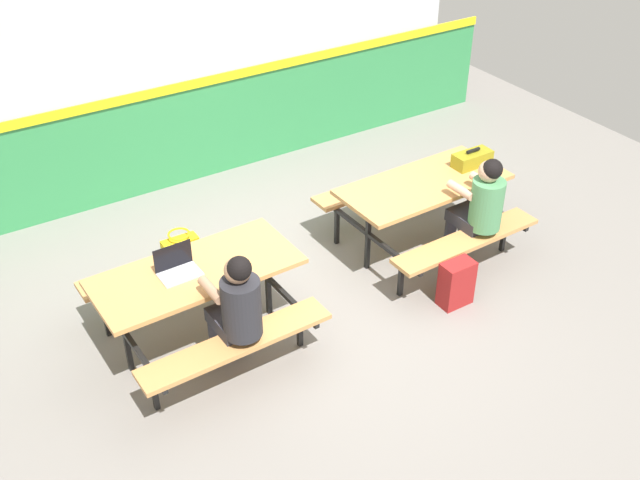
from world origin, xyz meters
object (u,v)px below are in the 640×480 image
object	(u,v)px
toolbox_grey	(472,159)
tote_bag_bright	(181,254)
picnic_table_right	(423,197)
student_nearer	(237,307)
laptop_silver	(177,268)
picnic_table_left	(198,286)
student_further	(480,205)
backpack_dark	(456,283)

from	to	relation	value
toolbox_grey	tote_bag_bright	xyz separation A→B (m)	(-2.77, 0.88, -0.62)
picnic_table_right	student_nearer	distance (m)	2.44
student_nearer	laptop_silver	size ratio (longest dim) A/B	3.72
picnic_table_right	student_nearer	size ratio (longest dim) A/B	1.38
picnic_table_right	laptop_silver	distance (m)	2.56
picnic_table_right	student_nearer	world-z (taller)	student_nearer
picnic_table_left	picnic_table_right	xyz separation A→B (m)	(2.42, 0.12, 0.00)
student_further	toolbox_grey	size ratio (longest dim) A/B	3.02
picnic_table_right	laptop_silver	xyz separation A→B (m)	(-2.55, -0.09, 0.21)
student_further	backpack_dark	bearing A→B (deg)	-147.38
picnic_table_right	tote_bag_bright	distance (m)	2.36
picnic_table_left	picnic_table_right	world-z (taller)	same
tote_bag_bright	laptop_silver	bearing A→B (deg)	-112.08
student_nearer	backpack_dark	bearing A→B (deg)	-5.44
tote_bag_bright	backpack_dark	bearing A→B (deg)	-43.35
laptop_silver	backpack_dark	bearing A→B (deg)	-19.13
laptop_silver	tote_bag_bright	xyz separation A→B (m)	(0.40, 0.98, -0.59)
student_further	backpack_dark	xyz separation A→B (m)	(-0.50, -0.32, -0.49)
picnic_table_left	backpack_dark	xyz separation A→B (m)	(2.12, -0.75, -0.36)
picnic_table_right	laptop_silver	size ratio (longest dim) A/B	5.14
picnic_table_right	toolbox_grey	size ratio (longest dim) A/B	4.17
laptop_silver	tote_bag_bright	distance (m)	1.21
picnic_table_right	student_further	size ratio (longest dim) A/B	1.38
toolbox_grey	tote_bag_bright	size ratio (longest dim) A/B	0.93
toolbox_grey	student_further	bearing A→B (deg)	-125.24
picnic_table_right	toolbox_grey	distance (m)	0.65
laptop_silver	toolbox_grey	bearing A→B (deg)	1.84
student_further	tote_bag_bright	bearing A→B (deg)	148.65
student_further	toolbox_grey	distance (m)	0.70
laptop_silver	tote_bag_bright	bearing A→B (deg)	67.92
picnic_table_right	backpack_dark	distance (m)	0.99
tote_bag_bright	picnic_table_right	bearing A→B (deg)	-22.38
tote_bag_bright	toolbox_grey	bearing A→B (deg)	-17.56
backpack_dark	tote_bag_bright	distance (m)	2.57
picnic_table_left	student_nearer	bearing A→B (deg)	-82.01
student_further	toolbox_grey	xyz separation A→B (m)	(0.40, 0.57, 0.10)
laptop_silver	picnic_table_right	bearing A→B (deg)	1.97
student_nearer	student_further	size ratio (longest dim) A/B	1.00
backpack_dark	tote_bag_bright	bearing A→B (deg)	136.65
backpack_dark	picnic_table_left	bearing A→B (deg)	160.55
picnic_table_right	toolbox_grey	xyz separation A→B (m)	(0.61, 0.01, 0.24)
picnic_table_left	student_further	distance (m)	2.66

